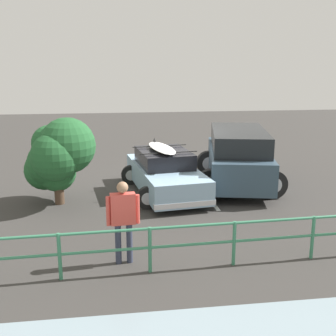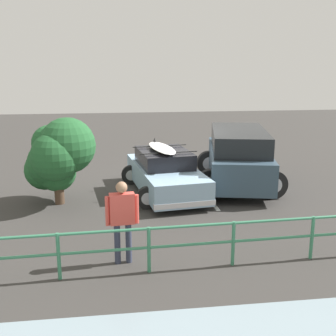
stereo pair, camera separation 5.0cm
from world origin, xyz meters
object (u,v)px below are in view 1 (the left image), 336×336
Objects in this scene: suv_car at (238,157)px; bush_near_left at (56,157)px; sedan_car at (165,173)px; person_bystander at (123,215)px.

bush_near_left reaches higher than suv_car.
person_bystander is at bearing 72.78° from sedan_car.
person_bystander is at bearing 52.80° from suv_car.
bush_near_left is at bearing 11.96° from sedan_car.
person_bystander is (3.91, 5.16, 0.06)m from suv_car.
person_bystander is 4.33m from bush_near_left.
sedan_car is 0.90× the size of suv_car.
sedan_car is 2.56m from suv_car.
bush_near_left is (3.16, 0.67, 0.75)m from sedan_car.
suv_car is (-2.48, -0.53, 0.33)m from sedan_car.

